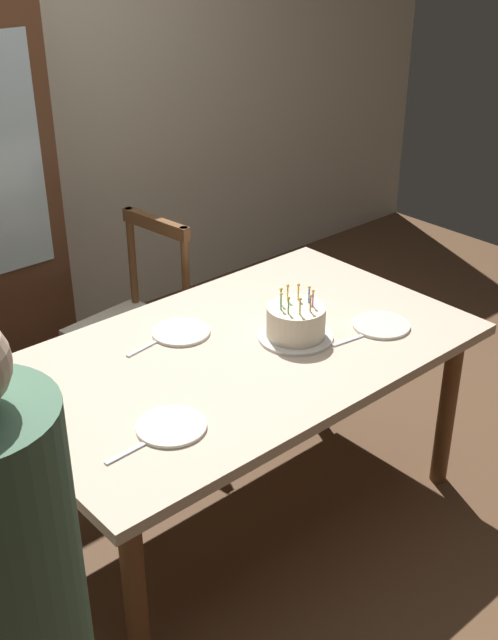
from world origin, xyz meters
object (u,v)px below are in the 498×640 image
at_px(chair_spindle_back, 134,329).
at_px(person_celebrant, 9,626).
at_px(dining_table, 239,368).
at_px(birthday_cake, 296,323).
at_px(plate_far_side, 181,332).
at_px(plate_near_guest, 381,325).
at_px(plate_near_celebrant, 171,426).

relative_size(chair_spindle_back, person_celebrant, 0.59).
bearing_deg(chair_spindle_back, dining_table, -96.01).
bearing_deg(chair_spindle_back, birthday_cake, -82.42).
relative_size(plate_far_side, chair_spindle_back, 0.23).
bearing_deg(plate_far_side, person_celebrant, -139.93).
bearing_deg(plate_near_guest, chair_spindle_back, 111.84).
relative_size(dining_table, plate_far_side, 7.82).
xyz_separation_m(plate_near_guest, person_celebrant, (-1.76, -0.51, 0.16)).
xyz_separation_m(plate_near_guest, chair_spindle_back, (-0.43, 1.07, -0.30)).
relative_size(birthday_cake, plate_near_celebrant, 1.27).
height_order(chair_spindle_back, person_celebrant, person_celebrant).
xyz_separation_m(dining_table, birthday_cake, (0.21, -0.08, 0.14)).
distance_m(plate_near_celebrant, plate_near_guest, 0.99).
distance_m(plate_far_side, person_celebrant, 1.52).
height_order(birthday_cake, plate_far_side, birthday_cake).
relative_size(birthday_cake, plate_near_guest, 1.27).
xyz_separation_m(plate_near_celebrant, chair_spindle_back, (0.56, 1.07, -0.30)).
height_order(dining_table, person_celebrant, person_celebrant).
distance_m(birthday_cake, plate_near_celebrant, 0.70).
xyz_separation_m(plate_near_celebrant, person_celebrant, (-0.77, -0.51, 0.16)).
distance_m(birthday_cake, chair_spindle_back, 0.99).
bearing_deg(plate_near_celebrant, dining_table, 26.03).
distance_m(dining_table, plate_far_side, 0.26).
relative_size(birthday_cake, person_celebrant, 0.17).
height_order(dining_table, birthday_cake, birthday_cake).
relative_size(plate_near_guest, chair_spindle_back, 0.23).
distance_m(plate_near_celebrant, plate_far_side, 0.60).
distance_m(chair_spindle_back, person_celebrant, 2.11).
xyz_separation_m(birthday_cake, person_celebrant, (-1.45, -0.66, 0.10)).
bearing_deg(birthday_cake, person_celebrant, -155.45).
height_order(plate_near_celebrant, plate_far_side, same).
height_order(dining_table, plate_near_guest, plate_near_guest).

